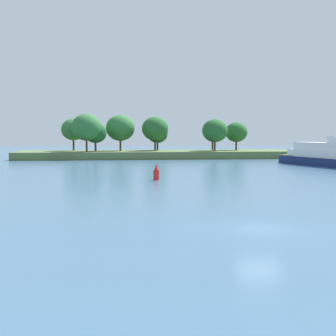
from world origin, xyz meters
The scene contains 4 objects.
ground_plane centered at (0.00, 0.00, 0.00)m, with size 400.00×400.00×0.00m, color #3D607F.
treeline_island centered at (1.98, 82.69, 3.41)m, with size 64.67×16.40×9.91m.
white_riverboat centered at (28.76, 51.27, 1.75)m, with size 9.21×22.08×6.51m.
channel_buoy_red centered at (-2.79, 29.71, 0.81)m, with size 0.70×0.70×1.90m.
Camera 1 is at (-8.61, -25.63, 5.35)m, focal length 50.55 mm.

